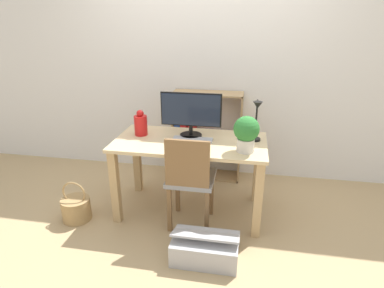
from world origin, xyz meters
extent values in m
plane|color=tan|center=(0.00, 0.00, 0.00)|extent=(10.00, 10.00, 0.00)
cube|color=white|center=(0.00, 0.93, 1.30)|extent=(8.00, 0.05, 2.60)
cube|color=#D8BC8C|center=(0.00, 0.00, 0.71)|extent=(1.36, 0.70, 0.03)
cube|color=tan|center=(-0.62, -0.29, 0.35)|extent=(0.07, 0.07, 0.70)
cube|color=tan|center=(0.62, -0.29, 0.35)|extent=(0.07, 0.07, 0.70)
cube|color=tan|center=(-0.62, 0.29, 0.35)|extent=(0.07, 0.07, 0.70)
cube|color=tan|center=(0.62, 0.29, 0.35)|extent=(0.07, 0.07, 0.70)
cylinder|color=black|center=(-0.01, 0.12, 0.73)|extent=(0.20, 0.20, 0.02)
cylinder|color=black|center=(-0.01, 0.12, 0.79)|extent=(0.04, 0.04, 0.09)
cube|color=black|center=(-0.01, 0.12, 0.98)|extent=(0.56, 0.02, 0.31)
cube|color=#192338|center=(-0.01, 0.12, 0.98)|extent=(0.53, 0.03, 0.28)
cube|color=#B2B2B7|center=(0.02, 0.01, 0.73)|extent=(0.36, 0.11, 0.02)
cylinder|color=red|center=(-0.48, 0.07, 0.82)|extent=(0.12, 0.12, 0.18)
sphere|color=red|center=(-0.48, 0.07, 0.93)|extent=(0.07, 0.07, 0.07)
cylinder|color=black|center=(0.57, 0.11, 0.74)|extent=(0.10, 0.10, 0.02)
cylinder|color=black|center=(0.57, 0.11, 0.92)|extent=(0.02, 0.02, 0.35)
cylinder|color=black|center=(0.57, 0.06, 1.10)|extent=(0.01, 0.10, 0.01)
cone|color=black|center=(0.57, 0.01, 1.08)|extent=(0.08, 0.08, 0.06)
cylinder|color=silver|center=(0.49, -0.16, 0.78)|extent=(0.14, 0.14, 0.11)
sphere|color=#2D7A33|center=(0.49, -0.16, 0.92)|extent=(0.21, 0.21, 0.21)
cube|color=gray|center=(0.05, -0.19, 0.46)|extent=(0.40, 0.40, 0.04)
cube|color=brown|center=(0.05, -0.38, 0.68)|extent=(0.36, 0.03, 0.40)
cube|color=brown|center=(-0.11, -0.36, 0.22)|extent=(0.04, 0.04, 0.44)
cube|color=brown|center=(0.21, -0.36, 0.22)|extent=(0.04, 0.04, 0.44)
cube|color=brown|center=(-0.11, -0.03, 0.22)|extent=(0.04, 0.04, 0.44)
cube|color=brown|center=(0.21, -0.03, 0.22)|extent=(0.04, 0.04, 0.44)
cube|color=tan|center=(-0.32, 0.76, 0.50)|extent=(0.02, 0.28, 1.00)
cube|color=tan|center=(0.43, 0.76, 0.50)|extent=(0.02, 0.28, 1.00)
cube|color=tan|center=(0.05, 0.76, 0.01)|extent=(0.77, 0.28, 0.02)
cube|color=tan|center=(0.05, 0.76, 0.99)|extent=(0.77, 0.28, 0.02)
cube|color=tan|center=(0.05, 0.76, 0.50)|extent=(0.73, 0.28, 0.02)
cube|color=red|center=(-0.27, 0.76, 0.23)|extent=(0.06, 0.24, 0.43)
cube|color=black|center=(-0.20, 0.76, 0.22)|extent=(0.06, 0.24, 0.41)
cube|color=beige|center=(-0.14, 0.76, 0.19)|extent=(0.04, 0.24, 0.35)
cube|color=red|center=(-0.08, 0.76, 0.19)|extent=(0.05, 0.24, 0.34)
cube|color=beige|center=(-0.03, 0.76, 0.20)|extent=(0.04, 0.24, 0.36)
cube|color=navy|center=(-0.27, 0.76, 0.72)|extent=(0.06, 0.24, 0.42)
cube|color=red|center=(-0.20, 0.76, 0.67)|extent=(0.07, 0.24, 0.31)
cube|color=red|center=(-0.11, 0.76, 0.65)|extent=(0.06, 0.24, 0.28)
cylinder|color=tan|center=(-1.01, -0.33, 0.10)|extent=(0.26, 0.26, 0.21)
torus|color=tan|center=(-1.01, -0.33, 0.27)|extent=(0.22, 0.02, 0.22)
cube|color=#B2B2B7|center=(0.24, -0.65, 0.09)|extent=(0.51, 0.30, 0.18)
cube|color=#B2B2B7|center=(0.24, -0.60, 0.19)|extent=(0.52, 0.29, 0.12)
camera|label=1|loc=(0.49, -2.64, 1.76)|focal=30.00mm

